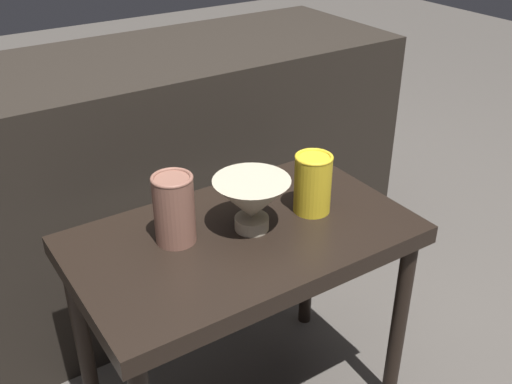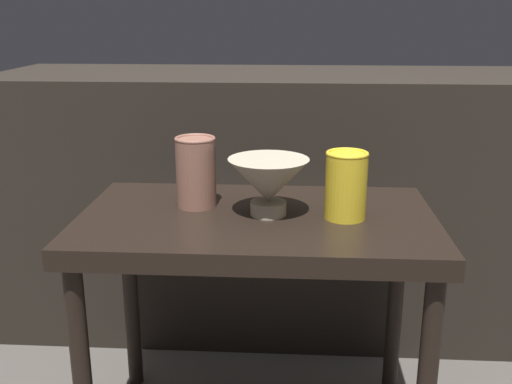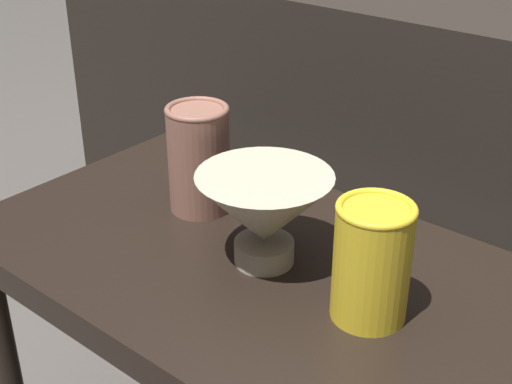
% 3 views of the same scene
% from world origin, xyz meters
% --- Properties ---
extents(table, '(0.71, 0.42, 0.52)m').
position_xyz_m(table, '(0.00, 0.00, 0.45)').
color(table, black).
rests_on(table, ground_plane).
extents(couch_backdrop, '(1.53, 0.50, 0.74)m').
position_xyz_m(couch_backdrop, '(0.00, 0.57, 0.37)').
color(couch_backdrop, black).
rests_on(couch_backdrop, ground_plane).
extents(bowl, '(0.16, 0.16, 0.11)m').
position_xyz_m(bowl, '(0.02, -0.00, 0.58)').
color(bowl, '#B2A88E').
rests_on(bowl, table).
extents(vase_textured_left, '(0.08, 0.08, 0.15)m').
position_xyz_m(vase_textured_left, '(-0.13, 0.05, 0.59)').
color(vase_textured_left, brown).
rests_on(vase_textured_left, table).
extents(vase_colorful_right, '(0.08, 0.08, 0.13)m').
position_xyz_m(vase_colorful_right, '(0.17, -0.01, 0.58)').
color(vase_colorful_right, gold).
rests_on(vase_colorful_right, table).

